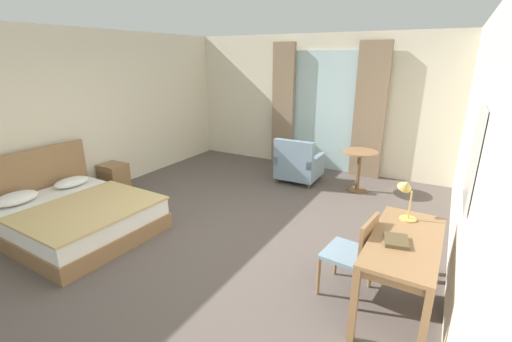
% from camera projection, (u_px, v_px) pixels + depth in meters
% --- Properties ---
extents(ground, '(6.23, 7.84, 0.10)m').
position_uv_depth(ground, '(218.00, 237.00, 4.81)').
color(ground, '#564C47').
extents(wall_back, '(5.83, 0.12, 2.78)m').
position_uv_depth(wall_back, '(315.00, 103.00, 7.39)').
color(wall_back, beige).
rests_on(wall_back, ground).
extents(wall_left, '(0.12, 7.44, 2.78)m').
position_uv_depth(wall_left, '(72.00, 117.00, 5.69)').
color(wall_left, beige).
rests_on(wall_left, ground).
extents(wall_right, '(0.12, 7.44, 2.78)m').
position_uv_depth(wall_right, '(479.00, 170.00, 3.03)').
color(wall_right, beige).
rests_on(wall_right, ground).
extents(balcony_glass_door, '(1.41, 0.02, 2.45)m').
position_uv_depth(balcony_glass_door, '(325.00, 112.00, 7.25)').
color(balcony_glass_door, silver).
rests_on(balcony_glass_door, ground).
extents(curtain_panel_left, '(0.49, 0.10, 2.62)m').
position_uv_depth(curtain_panel_left, '(283.00, 106.00, 7.57)').
color(curtain_panel_left, '#897056').
rests_on(curtain_panel_left, ground).
extents(curtain_panel_right, '(0.60, 0.10, 2.62)m').
position_uv_depth(curtain_panel_right, '(370.00, 112.00, 6.71)').
color(curtain_panel_right, '#897056').
rests_on(curtain_panel_right, ground).
extents(bed, '(2.04, 1.72, 1.05)m').
position_uv_depth(bed, '(73.00, 215.00, 4.77)').
color(bed, olive).
rests_on(bed, ground).
extents(nightstand, '(0.43, 0.38, 0.51)m').
position_uv_depth(nightstand, '(114.00, 178.00, 6.24)').
color(nightstand, olive).
rests_on(nightstand, ground).
extents(writing_desk, '(0.62, 1.34, 0.76)m').
position_uv_depth(writing_desk, '(405.00, 248.00, 3.18)').
color(writing_desk, olive).
rests_on(writing_desk, ground).
extents(desk_chair, '(0.48, 0.51, 0.87)m').
position_uv_depth(desk_chair, '(355.00, 251.00, 3.44)').
color(desk_chair, gray).
rests_on(desk_chair, ground).
extents(desk_lamp, '(0.25, 0.26, 0.43)m').
position_uv_depth(desk_lamp, '(407.00, 192.00, 3.52)').
color(desk_lamp, tan).
rests_on(desk_lamp, writing_desk).
extents(closed_book, '(0.25, 0.28, 0.04)m').
position_uv_depth(closed_book, '(396.00, 241.00, 3.08)').
color(closed_book, brown).
rests_on(closed_book, writing_desk).
extents(armchair_by_window, '(0.77, 0.77, 0.88)m').
position_uv_depth(armchair_by_window, '(298.00, 165.00, 6.69)').
color(armchair_by_window, gray).
rests_on(armchair_by_window, ground).
extents(round_cafe_table, '(0.61, 0.61, 0.74)m').
position_uv_depth(round_cafe_table, '(359.00, 162.00, 6.18)').
color(round_cafe_table, olive).
rests_on(round_cafe_table, ground).
extents(wall_mirror, '(0.02, 0.57, 0.80)m').
position_uv_depth(wall_mirror, '(474.00, 158.00, 2.71)').
color(wall_mirror, silver).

